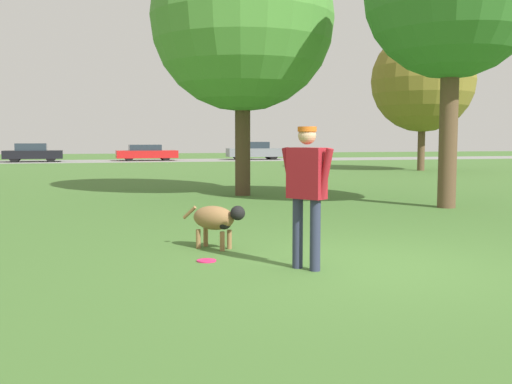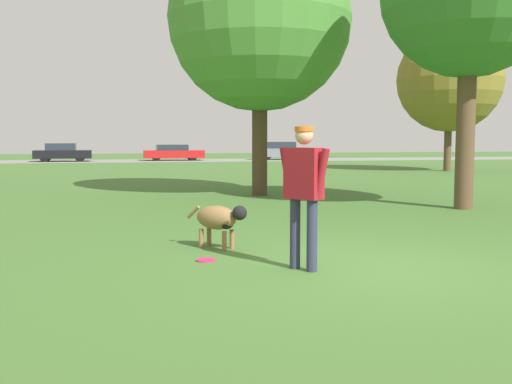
{
  "view_description": "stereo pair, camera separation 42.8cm",
  "coord_description": "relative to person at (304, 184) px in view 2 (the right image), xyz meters",
  "views": [
    {
      "loc": [
        -3.24,
        -6.86,
        1.61
      ],
      "look_at": [
        -1.16,
        0.86,
        0.9
      ],
      "focal_mm": 42.0,
      "sensor_mm": 36.0,
      "label": 1
    },
    {
      "loc": [
        -2.82,
        -6.96,
        1.61
      ],
      "look_at": [
        -1.16,
        0.86,
        0.9
      ],
      "focal_mm": 42.0,
      "sensor_mm": 36.0,
      "label": 2
    }
  ],
  "objects": [
    {
      "name": "ground_plane",
      "position": [
        0.74,
        -0.02,
        -1.06
      ],
      "size": [
        120.0,
        120.0,
        0.0
      ],
      "primitive_type": "plane",
      "color": "#426B2D"
    },
    {
      "name": "far_road_strip",
      "position": [
        0.74,
        37.67,
        -1.05
      ],
      "size": [
        120.0,
        6.0,
        0.01
      ],
      "color": "gray",
      "rests_on": "ground_plane"
    },
    {
      "name": "person",
      "position": [
        0.0,
        0.0,
        0.0
      ],
      "size": [
        0.51,
        0.65,
        1.76
      ],
      "rotation": [
        0.0,
        0.0,
        -0.94
      ],
      "color": "#2D334C",
      "rests_on": "ground_plane"
    },
    {
      "name": "dog",
      "position": [
        -0.8,
        1.64,
        -0.62
      ],
      "size": [
        0.86,
        0.84,
        0.66
      ],
      "rotation": [
        0.0,
        0.0,
        5.51
      ],
      "color": "olive",
      "rests_on": "ground_plane"
    },
    {
      "name": "frisbee",
      "position": [
        -1.11,
        0.8,
        -1.05
      ],
      "size": [
        0.26,
        0.26,
        0.02
      ],
      "color": "#E52366",
      "rests_on": "ground_plane"
    },
    {
      "name": "tree_far_right",
      "position": [
        13.54,
        20.34,
        3.47
      ],
      "size": [
        5.17,
        5.17,
        7.12
      ],
      "color": "brown",
      "rests_on": "ground_plane"
    },
    {
      "name": "tree_mid_center",
      "position": [
        1.56,
        9.65,
        3.87
      ],
      "size": [
        5.14,
        5.14,
        7.51
      ],
      "color": "#4C3826",
      "rests_on": "ground_plane"
    },
    {
      "name": "parked_car_black",
      "position": [
        -6.67,
        37.34,
        -0.42
      ],
      "size": [
        3.97,
        1.94,
        1.29
      ],
      "rotation": [
        0.0,
        0.0,
        0.03
      ],
      "color": "black",
      "rests_on": "ground_plane"
    },
    {
      "name": "parked_car_red",
      "position": [
        1.17,
        37.76,
        -0.47
      ],
      "size": [
        4.44,
        1.83,
        1.18
      ],
      "rotation": [
        0.0,
        0.0,
        0.02
      ],
      "color": "red",
      "rests_on": "ground_plane"
    },
    {
      "name": "parked_car_grey",
      "position": [
        9.43,
        37.79,
        -0.38
      ],
      "size": [
        4.36,
        1.85,
        1.38
      ],
      "rotation": [
        0.0,
        0.0,
        -0.04
      ],
      "color": "slate",
      "rests_on": "ground_plane"
    }
  ]
}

